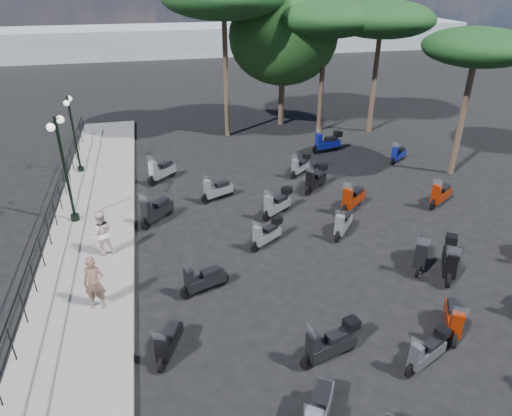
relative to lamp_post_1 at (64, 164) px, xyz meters
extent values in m
plane|color=black|center=(7.17, -5.13, -2.47)|extent=(120.00, 120.00, 0.00)
cube|color=slate|center=(0.67, -2.13, -2.40)|extent=(3.00, 30.00, 0.15)
cylinder|color=black|center=(-0.63, -7.12, -1.77)|extent=(0.04, 0.04, 1.10)
cylinder|color=black|center=(-0.63, -5.76, -1.77)|extent=(0.04, 0.04, 1.10)
cylinder|color=black|center=(-0.63, -4.39, -1.77)|extent=(0.04, 0.04, 1.10)
cylinder|color=black|center=(-0.63, -3.02, -1.77)|extent=(0.04, 0.04, 1.10)
cylinder|color=black|center=(-0.63, -1.65, -1.77)|extent=(0.04, 0.04, 1.10)
cylinder|color=black|center=(-0.63, -0.28, -1.77)|extent=(0.04, 0.04, 1.10)
cylinder|color=black|center=(-0.63, 1.09, -1.77)|extent=(0.04, 0.04, 1.10)
cylinder|color=black|center=(-0.63, 2.46, -1.77)|extent=(0.04, 0.04, 1.10)
cylinder|color=black|center=(-0.63, 3.82, -1.77)|extent=(0.04, 0.04, 1.10)
cylinder|color=black|center=(-0.63, 5.19, -1.77)|extent=(0.04, 0.04, 1.10)
cylinder|color=black|center=(-0.63, 6.56, -1.77)|extent=(0.04, 0.04, 1.10)
cylinder|color=black|center=(-0.63, 7.93, -1.77)|extent=(0.04, 0.04, 1.10)
cylinder|color=black|center=(-0.63, 9.30, -1.77)|extent=(0.04, 0.04, 1.10)
cylinder|color=black|center=(-0.63, 10.67, -1.77)|extent=(0.04, 0.04, 1.10)
cube|color=black|center=(-0.63, -2.33, -1.24)|extent=(0.04, 26.00, 0.04)
cube|color=black|center=(-0.63, -2.33, -1.77)|extent=(0.04, 26.00, 0.04)
cylinder|color=black|center=(0.00, 0.00, -2.20)|extent=(0.33, 0.33, 0.24)
cylinder|color=black|center=(0.00, 0.00, -0.29)|extent=(0.11, 0.11, 4.07)
cylinder|color=black|center=(0.00, 0.00, 1.60)|extent=(0.22, 0.91, 0.04)
sphere|color=white|center=(0.09, 0.45, 1.50)|extent=(0.29, 0.29, 0.29)
sphere|color=white|center=(-0.09, -0.45, 1.50)|extent=(0.29, 0.29, 0.29)
cylinder|color=black|center=(-0.28, 5.03, -2.22)|extent=(0.29, 0.29, 0.22)
cylinder|color=black|center=(-0.28, 5.03, -0.53)|extent=(0.10, 0.10, 3.59)
cylinder|color=black|center=(-0.28, 5.03, 1.13)|extent=(0.05, 0.81, 0.04)
sphere|color=white|center=(-0.27, 5.43, 1.04)|extent=(0.25, 0.25, 0.25)
sphere|color=white|center=(-0.29, 4.62, 1.04)|extent=(0.25, 0.25, 0.25)
imported|color=brown|center=(1.21, -5.50, -1.51)|extent=(0.65, 0.48, 1.63)
imported|color=beige|center=(1.23, -2.65, -1.53)|extent=(0.83, 0.68, 1.58)
cylinder|color=black|center=(2.85, -8.16, -2.26)|extent=(0.26, 0.44, 0.44)
cylinder|color=black|center=(3.30, -7.16, -2.26)|extent=(0.26, 0.44, 0.44)
cube|color=black|center=(3.09, -7.62, -2.09)|extent=(0.76, 1.21, 0.31)
cube|color=black|center=(3.16, -7.48, -1.84)|extent=(0.47, 0.61, 0.13)
cube|color=black|center=(2.88, -8.09, -1.84)|extent=(0.33, 0.29, 0.64)
plane|color=white|center=(2.86, -8.14, -1.43)|extent=(0.34, 0.21, 0.34)
cylinder|color=black|center=(2.62, -1.09, -2.21)|extent=(0.44, 0.46, 0.53)
cylinder|color=black|center=(3.52, -0.13, -2.21)|extent=(0.44, 0.46, 0.53)
cube|color=black|center=(3.11, -0.57, -2.01)|extent=(1.25, 1.29, 0.37)
cube|color=black|center=(3.24, -0.44, -1.71)|extent=(0.69, 0.70, 0.15)
cube|color=black|center=(2.68, -1.03, -1.71)|extent=(0.40, 0.40, 0.77)
plane|color=white|center=(2.64, -1.07, -1.21)|extent=(0.36, 0.35, 0.41)
cylinder|color=black|center=(3.01, 2.84, -2.21)|extent=(0.45, 0.44, 0.52)
cylinder|color=black|center=(3.95, 3.73, -2.21)|extent=(0.45, 0.44, 0.52)
cube|color=#B3B8BE|center=(3.52, 3.32, -2.02)|extent=(1.27, 1.23, 0.37)
cube|color=black|center=(3.65, 3.45, -1.72)|extent=(0.69, 0.68, 0.15)
cube|color=#B3B8BE|center=(3.07, 2.90, -1.72)|extent=(0.40, 0.40, 0.76)
plane|color=white|center=(3.03, 2.86, -1.23)|extent=(0.34, 0.36, 0.40)
cylinder|color=black|center=(6.33, -9.95, -2.21)|extent=(0.37, 0.50, 0.52)
cube|color=#B3B8BE|center=(6.01, -10.45, -2.02)|extent=(1.08, 1.39, 0.37)
cube|color=black|center=(6.11, -10.30, -1.71)|extent=(0.63, 0.72, 0.15)
plane|color=white|center=(5.63, -11.03, -1.22)|extent=(0.39, 0.30, 0.40)
cylinder|color=black|center=(3.73, -5.55, -2.24)|extent=(0.47, 0.25, 0.46)
cylinder|color=black|center=(4.82, -5.15, -2.24)|extent=(0.47, 0.25, 0.46)
cube|color=black|center=(4.32, -5.33, -2.07)|extent=(1.29, 0.74, 0.33)
cube|color=black|center=(4.48, -5.28, -1.80)|extent=(0.64, 0.47, 0.13)
cube|color=black|center=(3.81, -5.52, -1.80)|extent=(0.30, 0.34, 0.67)
plane|color=white|center=(3.75, -5.54, -1.37)|extent=(0.20, 0.37, 0.36)
cylinder|color=black|center=(6.28, -3.53, -2.26)|extent=(0.41, 0.32, 0.43)
cylinder|color=black|center=(7.18, -2.93, -2.26)|extent=(0.41, 0.32, 0.43)
cube|color=#B3B8BE|center=(6.77, -3.20, -2.09)|extent=(1.15, 0.91, 0.31)
cube|color=black|center=(6.90, -3.12, -1.84)|extent=(0.60, 0.53, 0.13)
cube|color=#B3B8BE|center=(6.34, -3.49, -1.84)|extent=(0.32, 0.34, 0.63)
plane|color=white|center=(6.30, -3.52, -1.43)|extent=(0.25, 0.33, 0.34)
cube|color=black|center=(7.20, -2.92, -1.68)|extent=(0.42, 0.41, 0.24)
cylinder|color=black|center=(7.20, -1.52, -2.23)|extent=(0.45, 0.36, 0.48)
cylinder|color=black|center=(8.17, -0.82, -2.23)|extent=(0.45, 0.36, 0.48)
cube|color=#989AA0|center=(7.72, -1.14, -2.05)|extent=(1.25, 1.03, 0.34)
cube|color=black|center=(7.86, -1.04, -1.78)|extent=(0.66, 0.59, 0.14)
cube|color=#989AA0|center=(7.26, -1.48, -1.78)|extent=(0.35, 0.37, 0.70)
plane|color=white|center=(7.21, -1.51, -1.33)|extent=(0.29, 0.35, 0.37)
cube|color=black|center=(8.18, -0.81, -1.60)|extent=(0.46, 0.46, 0.26)
cylinder|color=black|center=(5.12, 0.52, -2.24)|extent=(0.47, 0.29, 0.47)
cylinder|color=black|center=(6.19, 1.01, -2.24)|extent=(0.47, 0.29, 0.47)
cube|color=#989AA0|center=(5.70, 0.79, -2.06)|extent=(1.29, 0.83, 0.33)
cube|color=black|center=(5.85, 0.86, -1.79)|extent=(0.66, 0.51, 0.14)
cube|color=#989AA0|center=(5.19, 0.55, -1.79)|extent=(0.32, 0.36, 0.68)
plane|color=white|center=(5.14, 0.53, -1.35)|extent=(0.23, 0.37, 0.36)
cylinder|color=black|center=(6.33, -8.92, -2.23)|extent=(0.50, 0.23, 0.49)
cylinder|color=black|center=(7.50, -8.59, -2.23)|extent=(0.50, 0.23, 0.49)
cube|color=black|center=(6.97, -8.74, -2.05)|extent=(1.36, 0.69, 0.34)
cube|color=black|center=(7.13, -8.70, -1.76)|extent=(0.67, 0.46, 0.14)
cube|color=black|center=(6.41, -8.90, -1.76)|extent=(0.30, 0.35, 0.71)
plane|color=white|center=(6.35, -8.92, -1.31)|extent=(0.18, 0.39, 0.38)
cube|color=black|center=(7.52, -8.58, -1.58)|extent=(0.42, 0.41, 0.26)
cylinder|color=black|center=(8.63, -9.71, -2.26)|extent=(0.43, 0.25, 0.43)
cylinder|color=black|center=(9.61, -9.28, -2.26)|extent=(0.43, 0.25, 0.43)
cube|color=#424449|center=(9.16, -9.47, -2.10)|extent=(1.18, 0.74, 0.30)
cube|color=black|center=(9.30, -9.41, -1.85)|extent=(0.60, 0.46, 0.12)
cube|color=#424449|center=(8.69, -9.68, -1.85)|extent=(0.29, 0.32, 0.62)
plane|color=white|center=(8.65, -9.70, -1.45)|extent=(0.20, 0.34, 0.33)
cube|color=black|center=(9.63, -9.27, -1.69)|extent=(0.39, 0.38, 0.23)
cylinder|color=black|center=(9.29, -3.55, -2.24)|extent=(0.37, 0.41, 0.46)
cylinder|color=black|center=(10.03, -2.68, -2.24)|extent=(0.37, 0.41, 0.46)
cube|color=#989AA0|center=(9.69, -3.08, -2.07)|extent=(1.05, 1.16, 0.33)
cube|color=black|center=(9.79, -2.95, -1.80)|extent=(0.59, 0.62, 0.13)
cube|color=#989AA0|center=(9.34, -3.49, -1.80)|extent=(0.36, 0.35, 0.67)
plane|color=white|center=(9.30, -3.54, -1.37)|extent=(0.33, 0.29, 0.36)
cylinder|color=black|center=(9.52, 0.31, -2.23)|extent=(0.43, 0.40, 0.49)
cylinder|color=black|center=(10.44, 1.12, -2.23)|extent=(0.43, 0.40, 0.49)
cube|color=black|center=(10.02, 0.74, -2.05)|extent=(1.22, 1.14, 0.35)
cube|color=black|center=(10.15, 0.86, -1.76)|extent=(0.66, 0.63, 0.14)
cube|color=black|center=(9.58, 0.36, -1.76)|extent=(0.37, 0.38, 0.71)
plane|color=white|center=(9.54, 0.32, -1.30)|extent=(0.32, 0.34, 0.38)
cube|color=black|center=(10.45, 1.13, -1.58)|extent=(0.48, 0.47, 0.27)
cylinder|color=black|center=(9.44, 2.12, -2.26)|extent=(0.38, 0.35, 0.43)
cylinder|color=black|center=(10.25, 2.82, -2.26)|extent=(0.38, 0.35, 0.43)
cube|color=#B3B8BE|center=(9.88, 2.50, -2.10)|extent=(1.08, 0.98, 0.30)
cube|color=black|center=(9.99, 2.60, -1.85)|extent=(0.58, 0.55, 0.12)
cube|color=#B3B8BE|center=(9.49, 2.17, -1.85)|extent=(0.32, 0.33, 0.62)
plane|color=white|center=(9.45, 2.13, -1.45)|extent=(0.27, 0.30, 0.33)
cube|color=black|center=(10.26, 2.83, -1.69)|extent=(0.42, 0.41, 0.23)
cylinder|color=black|center=(10.19, -9.07, -2.24)|extent=(0.32, 0.45, 0.47)
cylinder|color=black|center=(10.77, -8.06, -2.24)|extent=(0.32, 0.45, 0.47)
cube|color=maroon|center=(10.50, -8.52, -2.07)|extent=(0.91, 1.26, 0.33)
cube|color=black|center=(10.59, -8.38, -1.79)|extent=(0.54, 0.65, 0.14)
cube|color=maroon|center=(10.23, -9.00, -1.79)|extent=(0.36, 0.33, 0.68)
plane|color=white|center=(10.20, -9.05, -1.36)|extent=(0.36, 0.25, 0.36)
cylinder|color=black|center=(10.95, -6.08, -2.21)|extent=(0.39, 0.48, 0.52)
cylinder|color=black|center=(11.70, -5.03, -2.21)|extent=(0.39, 0.48, 0.52)
cube|color=black|center=(11.36, -5.51, -2.02)|extent=(1.11, 1.35, 0.37)
cube|color=black|center=(11.47, -5.36, -1.72)|extent=(0.64, 0.71, 0.15)
cube|color=black|center=(11.00, -6.01, -1.72)|extent=(0.40, 0.38, 0.75)
plane|color=white|center=(10.97, -6.07, -1.23)|extent=(0.38, 0.31, 0.40)
cylinder|color=black|center=(11.57, -6.79, -2.22)|extent=(0.37, 0.49, 0.51)
cylinder|color=black|center=(12.26, -5.72, -2.22)|extent=(0.37, 0.49, 0.51)
cube|color=black|center=(11.94, -6.21, -2.02)|extent=(1.06, 1.36, 0.36)
cube|color=black|center=(12.04, -6.06, -1.73)|extent=(0.62, 0.71, 0.15)
cube|color=black|center=(11.61, -6.72, -1.73)|extent=(0.40, 0.37, 0.75)
plane|color=white|center=(11.58, -6.78, -1.24)|extent=(0.39, 0.29, 0.40)
cube|color=black|center=(12.27, -5.70, -1.53)|extent=(0.48, 0.49, 0.28)
cylinder|color=black|center=(10.32, -1.80, -2.21)|extent=(0.47, 0.41, 0.52)
cylinder|color=black|center=(11.32, -0.98, -2.21)|extent=(0.47, 0.41, 0.52)
cube|color=maroon|center=(10.86, -1.35, -2.02)|extent=(1.32, 1.18, 0.37)
cube|color=black|center=(11.01, -1.24, -1.72)|extent=(0.71, 0.66, 0.15)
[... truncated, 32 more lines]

